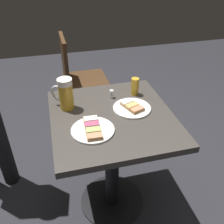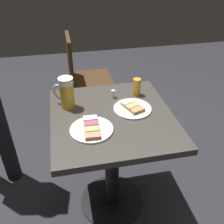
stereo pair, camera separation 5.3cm
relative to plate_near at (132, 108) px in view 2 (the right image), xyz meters
The scene contains 8 objects.
ground_plane 0.77m from the plate_near, 104.19° to the left, with size 6.00×6.00×0.00m, color #28282D.
cafe_table 0.23m from the plate_near, 104.19° to the left, with size 0.70×0.67×0.75m.
plate_near is the anchor object (origin of this frame).
plate_far 0.29m from the plate_near, 119.36° to the left, with size 0.22×0.22×0.03m.
beer_mug 0.38m from the plate_near, 73.69° to the left, with size 0.11×0.12×0.18m.
beer_glass_small 0.18m from the plate_near, 23.52° to the right, with size 0.05×0.05×0.11m, color gold.
salt_shaker 0.17m from the plate_near, 28.13° to the left, with size 0.02×0.02×0.05m, color silver.
cafe_chair 0.98m from the plate_near, 11.50° to the left, with size 0.38×0.38×0.90m.
Camera 2 is at (-1.11, 0.23, 1.54)m, focal length 40.30 mm.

